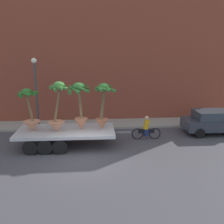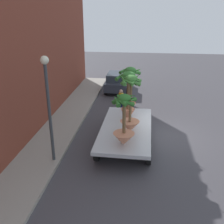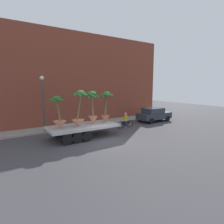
% 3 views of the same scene
% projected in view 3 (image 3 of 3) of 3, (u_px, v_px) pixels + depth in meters
% --- Properties ---
extents(ground_plane, '(60.00, 60.00, 0.00)m').
position_uv_depth(ground_plane, '(109.00, 141.00, 14.16)').
color(ground_plane, '#423F44').
extents(sidewalk, '(24.00, 2.20, 0.15)m').
position_uv_depth(sidewalk, '(77.00, 126.00, 19.15)').
color(sidewalk, gray).
rests_on(sidewalk, ground).
extents(building_facade, '(24.00, 1.20, 9.69)m').
position_uv_depth(building_facade, '(69.00, 79.00, 19.84)').
color(building_facade, brown).
rests_on(building_facade, ground).
extents(flatbed_trailer, '(6.63, 2.70, 0.98)m').
position_uv_depth(flatbed_trailer, '(80.00, 128.00, 14.99)').
color(flatbed_trailer, '#B7BABF').
rests_on(flatbed_trailer, ground).
extents(potted_palm_rear, '(1.38, 1.43, 2.75)m').
position_uv_depth(potted_palm_rear, '(92.00, 106.00, 15.32)').
color(potted_palm_rear, '#C17251').
rests_on(potted_palm_rear, flatbed_trailer).
extents(potted_palm_middle, '(1.34, 1.37, 2.70)m').
position_uv_depth(potted_palm_middle, '(106.00, 106.00, 16.05)').
color(potted_palm_middle, '#B26647').
rests_on(potted_palm_middle, flatbed_trailer).
extents(potted_palm_front, '(1.26, 1.12, 2.84)m').
position_uv_depth(potted_palm_front, '(79.00, 111.00, 14.51)').
color(potted_palm_front, tan).
rests_on(potted_palm_front, flatbed_trailer).
extents(potted_palm_extra, '(1.16, 1.10, 2.45)m').
position_uv_depth(potted_palm_extra, '(59.00, 115.00, 13.83)').
color(potted_palm_extra, tan).
rests_on(potted_palm_extra, flatbed_trailer).
extents(cyclist, '(1.84, 0.35, 1.54)m').
position_uv_depth(cyclist, '(126.00, 121.00, 18.45)').
color(cyclist, black).
rests_on(cyclist, ground).
extents(parked_car, '(4.07, 1.96, 1.58)m').
position_uv_depth(parked_car, '(154.00, 114.00, 21.65)').
color(parked_car, '#2D333D').
rests_on(parked_car, ground).
extents(street_lamp, '(0.36, 0.36, 4.83)m').
position_uv_depth(street_lamp, '(43.00, 96.00, 16.16)').
color(street_lamp, '#383D42').
rests_on(street_lamp, sidewalk).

